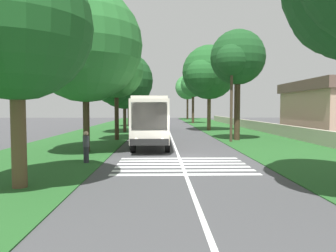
% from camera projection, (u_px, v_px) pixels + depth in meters
% --- Properties ---
extents(ground, '(160.00, 160.00, 0.00)m').
position_uv_depth(ground, '(179.00, 158.00, 18.48)').
color(ground, '#424244').
extents(grass_verge_left, '(120.00, 8.00, 0.04)m').
position_uv_depth(grass_verge_left, '(93.00, 136.00, 33.25)').
color(grass_verge_left, '#235623').
rests_on(grass_verge_left, ground).
extents(grass_verge_right, '(120.00, 8.00, 0.04)m').
position_uv_depth(grass_verge_right, '(248.00, 136.00, 33.65)').
color(grass_verge_right, '#235623').
rests_on(grass_verge_right, ground).
extents(centre_line, '(110.00, 0.16, 0.01)m').
position_uv_depth(centre_line, '(171.00, 136.00, 33.45)').
color(centre_line, silver).
rests_on(centre_line, ground).
extents(coach_bus, '(11.16, 2.62, 3.73)m').
position_uv_depth(coach_bus, '(152.00, 118.00, 24.81)').
color(coach_bus, silver).
rests_on(coach_bus, ground).
extents(zebra_crossing, '(4.95, 6.80, 0.01)m').
position_uv_depth(zebra_crossing, '(182.00, 165.00, 16.23)').
color(zebra_crossing, silver).
rests_on(zebra_crossing, ground).
extents(trailing_car_0, '(4.30, 1.78, 1.43)m').
position_uv_depth(trailing_car_0, '(154.00, 126.00, 41.03)').
color(trailing_car_0, '#B7A893').
rests_on(trailing_car_0, ground).
extents(trailing_car_1, '(4.30, 1.78, 1.43)m').
position_uv_depth(trailing_car_1, '(154.00, 122.00, 50.82)').
color(trailing_car_1, '#145933').
rests_on(trailing_car_1, ground).
extents(trailing_car_2, '(4.30, 1.78, 1.43)m').
position_uv_depth(trailing_car_2, '(157.00, 121.00, 57.31)').
color(trailing_car_2, gray).
rests_on(trailing_car_2, ground).
extents(trailing_car_3, '(4.30, 1.78, 1.43)m').
position_uv_depth(trailing_car_3, '(156.00, 119.00, 66.67)').
color(trailing_car_3, gray).
rests_on(trailing_car_3, ground).
extents(trailing_minibus_0, '(6.00, 2.14, 2.53)m').
position_uv_depth(trailing_minibus_0, '(158.00, 114.00, 75.29)').
color(trailing_minibus_0, silver).
rests_on(trailing_minibus_0, ground).
extents(roadside_tree_left_0, '(5.88, 4.88, 8.54)m').
position_uv_depth(roadside_tree_left_0, '(128.00, 89.00, 50.85)').
color(roadside_tree_left_0, '#3D2D1E').
rests_on(roadside_tree_left_0, grass_verge_left).
extents(roadside_tree_left_1, '(8.75, 6.92, 9.73)m').
position_uv_depth(roadside_tree_left_1, '(123.00, 82.00, 38.40)').
color(roadside_tree_left_1, '#3D2D1E').
rests_on(roadside_tree_left_1, grass_verge_left).
extents(roadside_tree_left_2, '(6.31, 5.03, 8.81)m').
position_uv_depth(roadside_tree_left_2, '(115.00, 73.00, 28.83)').
color(roadside_tree_left_2, '#3D2D1E').
rests_on(roadside_tree_left_2, grass_verge_left).
extents(roadside_tree_left_3, '(6.72, 5.49, 8.64)m').
position_uv_depth(roadside_tree_left_3, '(10.00, 29.00, 11.24)').
color(roadside_tree_left_3, brown).
rests_on(roadside_tree_left_3, grass_verge_left).
extents(roadside_tree_left_4, '(8.66, 7.53, 10.83)m').
position_uv_depth(roadside_tree_left_4, '(82.00, 48.00, 20.68)').
color(roadside_tree_left_4, '#3D2D1E').
rests_on(roadside_tree_left_4, grass_verge_left).
extents(roadside_tree_right_0, '(5.78, 4.85, 9.93)m').
position_uv_depth(roadside_tree_right_0, '(193.00, 85.00, 61.44)').
color(roadside_tree_right_0, '#3D2D1E').
rests_on(roadside_tree_right_0, grass_verge_right).
extents(roadside_tree_right_1, '(5.69, 4.94, 9.98)m').
position_uv_depth(roadside_tree_right_1, '(236.00, 59.00, 28.53)').
color(roadside_tree_right_1, '#3D2D1E').
rests_on(roadside_tree_right_1, grass_verge_right).
extents(roadside_tree_right_3, '(7.92, 6.37, 11.57)m').
position_uv_depth(roadside_tree_right_3, '(187.00, 88.00, 82.04)').
color(roadside_tree_right_3, '#4C3826').
rests_on(roadside_tree_right_3, grass_verge_right).
extents(roadside_tree_right_4, '(8.48, 7.07, 11.14)m').
position_uv_depth(roadside_tree_right_4, '(208.00, 74.00, 41.44)').
color(roadside_tree_right_4, brown).
rests_on(roadside_tree_right_4, grass_verge_right).
extents(utility_pole, '(0.24, 1.40, 7.17)m').
position_uv_depth(utility_pole, '(231.00, 99.00, 27.26)').
color(utility_pole, '#473828').
rests_on(utility_pole, grass_verge_right).
extents(roadside_wall, '(70.00, 0.40, 1.20)m').
position_uv_depth(roadside_wall, '(264.00, 127.00, 38.68)').
color(roadside_wall, '#B2A893').
rests_on(roadside_wall, grass_verge_right).
extents(roadside_building, '(11.97, 6.65, 5.80)m').
position_uv_depth(roadside_building, '(329.00, 108.00, 32.96)').
color(roadside_building, tan).
rests_on(roadside_building, ground).
extents(pedestrian, '(0.34, 0.34, 1.69)m').
position_uv_depth(pedestrian, '(86.00, 147.00, 16.76)').
color(pedestrian, '#26262D').
rests_on(pedestrian, grass_verge_left).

